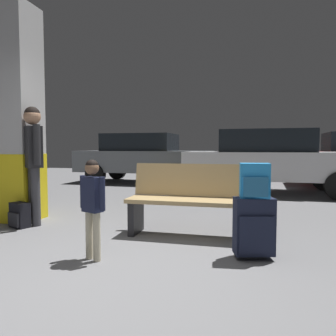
{
  "coord_description": "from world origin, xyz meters",
  "views": [
    {
      "loc": [
        1.16,
        -2.5,
        1.1
      ],
      "look_at": [
        0.26,
        1.3,
        0.85
      ],
      "focal_mm": 34.89,
      "sensor_mm": 36.0,
      "label": 1
    }
  ],
  "objects_px": {
    "child": "(93,199)",
    "parked_car_near": "(271,160)",
    "structural_pillar": "(18,115)",
    "parked_car_far": "(144,157)",
    "bench": "(193,200)",
    "suitcase": "(254,227)",
    "backpack_dark_floor": "(19,215)",
    "adult": "(33,152)",
    "backpack_bright": "(255,181)"
  },
  "relations": [
    {
      "from": "structural_pillar",
      "to": "parked_car_far",
      "type": "relative_size",
      "value": 0.76
    },
    {
      "from": "backpack_bright",
      "to": "adult",
      "type": "bearing_deg",
      "value": 165.78
    },
    {
      "from": "structural_pillar",
      "to": "child",
      "type": "xyz_separation_m",
      "value": [
        1.88,
        -1.38,
        -0.97
      ]
    },
    {
      "from": "bench",
      "to": "parked_car_near",
      "type": "bearing_deg",
      "value": 73.67
    },
    {
      "from": "parked_car_far",
      "to": "backpack_dark_floor",
      "type": "bearing_deg",
      "value": -89.5
    },
    {
      "from": "bench",
      "to": "backpack_dark_floor",
      "type": "relative_size",
      "value": 4.72
    },
    {
      "from": "structural_pillar",
      "to": "child",
      "type": "height_order",
      "value": "structural_pillar"
    },
    {
      "from": "bench",
      "to": "adult",
      "type": "bearing_deg",
      "value": 179.05
    },
    {
      "from": "backpack_bright",
      "to": "structural_pillar",
      "type": "bearing_deg",
      "value": 163.92
    },
    {
      "from": "child",
      "to": "structural_pillar",
      "type": "bearing_deg",
      "value": 143.77
    },
    {
      "from": "structural_pillar",
      "to": "backpack_dark_floor",
      "type": "height_order",
      "value": "structural_pillar"
    },
    {
      "from": "parked_car_far",
      "to": "suitcase",
      "type": "bearing_deg",
      "value": -63.88
    },
    {
      "from": "suitcase",
      "to": "backpack_dark_floor",
      "type": "relative_size",
      "value": 1.78
    },
    {
      "from": "suitcase",
      "to": "adult",
      "type": "bearing_deg",
      "value": 165.79
    },
    {
      "from": "suitcase",
      "to": "child",
      "type": "height_order",
      "value": "child"
    },
    {
      "from": "bench",
      "to": "parked_car_near",
      "type": "height_order",
      "value": "parked_car_near"
    },
    {
      "from": "backpack_dark_floor",
      "to": "parked_car_near",
      "type": "bearing_deg",
      "value": 50.36
    },
    {
      "from": "parked_car_far",
      "to": "child",
      "type": "bearing_deg",
      "value": -76.6
    },
    {
      "from": "child",
      "to": "parked_car_far",
      "type": "bearing_deg",
      "value": 103.4
    },
    {
      "from": "parked_car_far",
      "to": "parked_car_near",
      "type": "distance_m",
      "value": 3.96
    },
    {
      "from": "bench",
      "to": "backpack_bright",
      "type": "distance_m",
      "value": 1.07
    },
    {
      "from": "child",
      "to": "adult",
      "type": "bearing_deg",
      "value": 141.89
    },
    {
      "from": "structural_pillar",
      "to": "parked_car_far",
      "type": "bearing_deg",
      "value": 87.33
    },
    {
      "from": "structural_pillar",
      "to": "child",
      "type": "bearing_deg",
      "value": -36.23
    },
    {
      "from": "backpack_dark_floor",
      "to": "adult",
      "type": "bearing_deg",
      "value": 61.99
    },
    {
      "from": "child",
      "to": "parked_car_near",
      "type": "distance_m",
      "value": 5.7
    },
    {
      "from": "suitcase",
      "to": "adult",
      "type": "height_order",
      "value": "adult"
    },
    {
      "from": "adult",
      "to": "parked_car_far",
      "type": "relative_size",
      "value": 0.4
    },
    {
      "from": "suitcase",
      "to": "backpack_dark_floor",
      "type": "xyz_separation_m",
      "value": [
        -3.1,
        0.57,
        -0.15
      ]
    },
    {
      "from": "structural_pillar",
      "to": "backpack_dark_floor",
      "type": "xyz_separation_m",
      "value": [
        0.31,
        -0.41,
        -1.41
      ]
    },
    {
      "from": "adult",
      "to": "parked_car_near",
      "type": "distance_m",
      "value": 5.45
    },
    {
      "from": "child",
      "to": "parked_car_near",
      "type": "height_order",
      "value": "parked_car_near"
    },
    {
      "from": "suitcase",
      "to": "parked_car_far",
      "type": "bearing_deg",
      "value": 116.12
    },
    {
      "from": "bench",
      "to": "backpack_dark_floor",
      "type": "bearing_deg",
      "value": -176.31
    },
    {
      "from": "backpack_bright",
      "to": "parked_car_near",
      "type": "relative_size",
      "value": 0.08
    },
    {
      "from": "suitcase",
      "to": "parked_car_far",
      "type": "xyz_separation_m",
      "value": [
        -3.15,
        6.43,
        0.48
      ]
    },
    {
      "from": "structural_pillar",
      "to": "parked_car_far",
      "type": "xyz_separation_m",
      "value": [
        0.25,
        5.44,
        -0.77
      ]
    },
    {
      "from": "adult",
      "to": "parked_car_far",
      "type": "xyz_separation_m",
      "value": [
        -0.15,
        5.67,
        -0.22
      ]
    },
    {
      "from": "bench",
      "to": "suitcase",
      "type": "height_order",
      "value": "bench"
    },
    {
      "from": "backpack_bright",
      "to": "adult",
      "type": "distance_m",
      "value": 3.1
    },
    {
      "from": "parked_car_near",
      "to": "child",
      "type": "bearing_deg",
      "value": -110.91
    },
    {
      "from": "adult",
      "to": "backpack_bright",
      "type": "bearing_deg",
      "value": -14.22
    },
    {
      "from": "structural_pillar",
      "to": "backpack_dark_floor",
      "type": "bearing_deg",
      "value": -53.52
    },
    {
      "from": "structural_pillar",
      "to": "parked_car_near",
      "type": "relative_size",
      "value": 0.76
    },
    {
      "from": "suitcase",
      "to": "backpack_bright",
      "type": "relative_size",
      "value": 1.78
    },
    {
      "from": "structural_pillar",
      "to": "bench",
      "type": "xyz_separation_m",
      "value": [
        2.68,
        -0.26,
        -1.13
      ]
    },
    {
      "from": "adult",
      "to": "parked_car_far",
      "type": "bearing_deg",
      "value": 91.54
    },
    {
      "from": "structural_pillar",
      "to": "adult",
      "type": "xyz_separation_m",
      "value": [
        0.41,
        -0.22,
        -0.55
      ]
    },
    {
      "from": "backpack_bright",
      "to": "child",
      "type": "height_order",
      "value": "child"
    },
    {
      "from": "suitcase",
      "to": "parked_car_far",
      "type": "distance_m",
      "value": 7.17
    }
  ]
}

